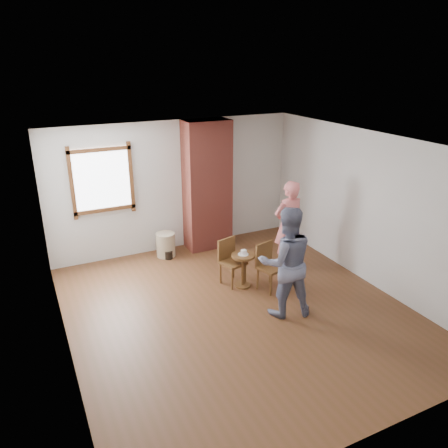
{
  "coord_description": "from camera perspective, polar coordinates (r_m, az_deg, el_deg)",
  "views": [
    {
      "loc": [
        -2.76,
        -5.21,
        3.73
      ],
      "look_at": [
        0.15,
        0.8,
        1.15
      ],
      "focal_mm": 35.0,
      "sensor_mm": 36.0,
      "label": 1
    }
  ],
  "objects": [
    {
      "name": "dining_chair_left",
      "position": [
        7.56,
        0.83,
        -4.57
      ],
      "size": [
        0.46,
        0.46,
        0.8
      ],
      "rotation": [
        0.0,
        0.0,
        0.26
      ],
      "color": "brown",
      "rests_on": "ground"
    },
    {
      "name": "dark_pot",
      "position": [
        8.65,
        -7.26,
        -4.0
      ],
      "size": [
        0.2,
        0.2,
        0.16
      ],
      "primitive_type": "cylinder",
      "rotation": [
        0.0,
        0.0,
        0.22
      ],
      "color": "black",
      "rests_on": "ground"
    },
    {
      "name": "room_shell",
      "position": [
        6.69,
        -0.87,
        4.45
      ],
      "size": [
        5.04,
        5.52,
        2.62
      ],
      "color": "silver",
      "rests_on": "ground"
    },
    {
      "name": "dining_chair_right",
      "position": [
        7.41,
        5.78,
        -5.18
      ],
      "size": [
        0.47,
        0.47,
        0.81
      ],
      "rotation": [
        0.0,
        0.0,
        0.27
      ],
      "color": "brown",
      "rests_on": "ground"
    },
    {
      "name": "cake_plate",
      "position": [
        7.37,
        2.52,
        -3.96
      ],
      "size": [
        0.18,
        0.18,
        0.01
      ],
      "primitive_type": "cylinder",
      "color": "white",
      "rests_on": "side_table"
    },
    {
      "name": "brick_chimney",
      "position": [
        8.75,
        -2.21,
        5.0
      ],
      "size": [
        0.9,
        0.5,
        2.6
      ],
      "primitive_type": "cube",
      "color": "#AC4A3D",
      "rests_on": "ground"
    },
    {
      "name": "cake_slice",
      "position": [
        7.36,
        2.59,
        -3.71
      ],
      "size": [
        0.08,
        0.07,
        0.06
      ],
      "primitive_type": "cube",
      "color": "silver",
      "rests_on": "cake_plate"
    },
    {
      "name": "stoneware_crock",
      "position": [
        8.71,
        -7.62,
        -2.68
      ],
      "size": [
        0.5,
        0.5,
        0.48
      ],
      "primitive_type": "cylinder",
      "rotation": [
        0.0,
        0.0,
        -0.44
      ],
      "color": "#BFAF8A",
      "rests_on": "ground"
    },
    {
      "name": "ground",
      "position": [
        6.97,
        1.78,
        -11.21
      ],
      "size": [
        5.5,
        5.5,
        0.0
      ],
      "primitive_type": "plane",
      "color": "brown",
      "rests_on": "ground"
    },
    {
      "name": "side_table",
      "position": [
        7.46,
        2.5,
        -5.36
      ],
      "size": [
        0.4,
        0.4,
        0.6
      ],
      "color": "brown",
      "rests_on": "ground"
    },
    {
      "name": "person_pink",
      "position": [
        8.08,
        8.38,
        -0.11
      ],
      "size": [
        0.63,
        0.43,
        1.67
      ],
      "primitive_type": "imported",
      "rotation": [
        0.0,
        0.0,
        3.19
      ],
      "color": "#F07878",
      "rests_on": "ground"
    },
    {
      "name": "man",
      "position": [
        6.57,
        8.08,
        -4.95
      ],
      "size": [
        0.99,
        0.86,
        1.73
      ],
      "primitive_type": "imported",
      "rotation": [
        0.0,
        0.0,
        2.87
      ],
      "color": "#15183C",
      "rests_on": "ground"
    }
  ]
}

